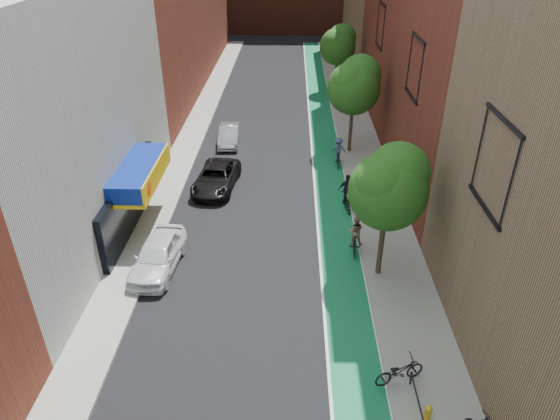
# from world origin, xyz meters

# --- Properties ---
(bike_lane) EXTENTS (2.00, 68.00, 0.01)m
(bike_lane) POSITION_xyz_m (4.00, 26.00, 0.01)
(bike_lane) COLOR #14743C
(bike_lane) RESTS_ON ground
(sidewalk_left) EXTENTS (2.00, 68.00, 0.15)m
(sidewalk_left) POSITION_xyz_m (-6.00, 26.00, 0.07)
(sidewalk_left) COLOR gray
(sidewalk_left) RESTS_ON ground
(sidewalk_right) EXTENTS (3.00, 68.00, 0.15)m
(sidewalk_right) POSITION_xyz_m (6.50, 26.00, 0.07)
(sidewalk_right) COLOR gray
(sidewalk_right) RESTS_ON ground
(building_left_white) EXTENTS (8.00, 20.00, 12.00)m
(building_left_white) POSITION_xyz_m (-11.00, 14.00, 6.00)
(building_left_white) COLOR silver
(building_left_white) RESTS_ON ground
(tree_near) EXTENTS (3.40, 3.36, 6.42)m
(tree_near) POSITION_xyz_m (5.65, 10.02, 4.66)
(tree_near) COLOR #332619
(tree_near) RESTS_ON ground
(tree_mid) EXTENTS (3.55, 3.53, 6.74)m
(tree_mid) POSITION_xyz_m (5.65, 24.02, 4.89)
(tree_mid) COLOR #332619
(tree_mid) RESTS_ON ground
(tree_far) EXTENTS (3.30, 3.25, 6.21)m
(tree_far) POSITION_xyz_m (5.65, 38.02, 4.50)
(tree_far) COLOR #332619
(tree_far) RESTS_ON ground
(parked_car_white) EXTENTS (2.18, 4.66, 1.54)m
(parked_car_white) POSITION_xyz_m (-4.60, 10.24, 0.77)
(parked_car_white) COLOR white
(parked_car_white) RESTS_ON ground
(parked_car_black) EXTENTS (2.77, 5.15, 1.37)m
(parked_car_black) POSITION_xyz_m (-3.00, 18.43, 0.69)
(parked_car_black) COLOR black
(parked_car_black) RESTS_ON ground
(parked_car_silver) EXTENTS (1.55, 4.06, 1.32)m
(parked_car_silver) POSITION_xyz_m (-3.00, 25.45, 0.66)
(parked_car_silver) COLOR #989CA0
(parked_car_silver) RESTS_ON ground
(cyclist_lane_near) EXTENTS (0.82, 1.75, 1.94)m
(cyclist_lane_near) POSITION_xyz_m (4.70, 11.91, 0.81)
(cyclist_lane_near) COLOR black
(cyclist_lane_near) RESTS_ON ground
(cyclist_lane_mid) EXTENTS (1.08, 1.84, 2.13)m
(cyclist_lane_mid) POSITION_xyz_m (4.70, 16.04, 0.80)
(cyclist_lane_mid) COLOR black
(cyclist_lane_mid) RESTS_ON ground
(cyclist_lane_far) EXTENTS (1.03, 1.74, 1.91)m
(cyclist_lane_far) POSITION_xyz_m (4.64, 21.90, 0.83)
(cyclist_lane_far) COLOR black
(cyclist_lane_far) RESTS_ON ground
(parked_bike_far) EXTENTS (1.99, 1.28, 0.99)m
(parked_bike_far) POSITION_xyz_m (5.40, 3.73, 0.64)
(parked_bike_far) COLOR black
(parked_bike_far) RESTS_ON sidewalk_right
(fire_hydrant) EXTENTS (0.23, 0.23, 0.66)m
(fire_hydrant) POSITION_xyz_m (6.05, 2.15, 0.50)
(fire_hydrant) COLOR gold
(fire_hydrant) RESTS_ON sidewalk_right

